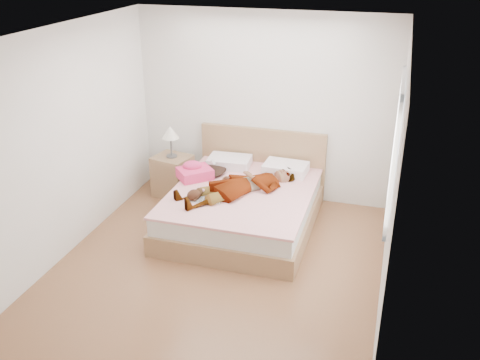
{
  "coord_description": "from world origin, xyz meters",
  "views": [
    {
      "loc": [
        1.73,
        -4.89,
        3.41
      ],
      "look_at": [
        0.0,
        0.85,
        0.7
      ],
      "focal_mm": 40.0,
      "sensor_mm": 36.0,
      "label": 1
    }
  ],
  "objects_px": {
    "towel": "(194,172)",
    "nightstand": "(173,173)",
    "phone": "(213,162)",
    "coffee_mug": "(236,193)",
    "bed": "(244,204)",
    "plush_toy": "(195,194)",
    "woman": "(240,182)",
    "magazine": "(204,198)"
  },
  "relations": [
    {
      "from": "coffee_mug",
      "to": "nightstand",
      "type": "relative_size",
      "value": 0.12
    },
    {
      "from": "magazine",
      "to": "towel",
      "type": "bearing_deg",
      "value": 122.06
    },
    {
      "from": "plush_toy",
      "to": "nightstand",
      "type": "distance_m",
      "value": 1.28
    },
    {
      "from": "coffee_mug",
      "to": "nightstand",
      "type": "distance_m",
      "value": 1.45
    },
    {
      "from": "coffee_mug",
      "to": "plush_toy",
      "type": "height_order",
      "value": "plush_toy"
    },
    {
      "from": "towel",
      "to": "plush_toy",
      "type": "distance_m",
      "value": 0.65
    },
    {
      "from": "bed",
      "to": "plush_toy",
      "type": "distance_m",
      "value": 0.75
    },
    {
      "from": "towel",
      "to": "plush_toy",
      "type": "height_order",
      "value": "towel"
    },
    {
      "from": "towel",
      "to": "phone",
      "type": "bearing_deg",
      "value": 44.95
    },
    {
      "from": "towel",
      "to": "nightstand",
      "type": "bearing_deg",
      "value": 140.73
    },
    {
      "from": "phone",
      "to": "towel",
      "type": "xyz_separation_m",
      "value": [
        -0.2,
        -0.2,
        -0.08
      ]
    },
    {
      "from": "coffee_mug",
      "to": "plush_toy",
      "type": "bearing_deg",
      "value": -153.61
    },
    {
      "from": "nightstand",
      "to": "woman",
      "type": "bearing_deg",
      "value": -26.95
    },
    {
      "from": "bed",
      "to": "nightstand",
      "type": "relative_size",
      "value": 1.98
    },
    {
      "from": "coffee_mug",
      "to": "nightstand",
      "type": "height_order",
      "value": "nightstand"
    },
    {
      "from": "nightstand",
      "to": "magazine",
      "type": "bearing_deg",
      "value": -48.55
    },
    {
      "from": "towel",
      "to": "bed",
      "type": "bearing_deg",
      "value": -8.8
    },
    {
      "from": "phone",
      "to": "towel",
      "type": "height_order",
      "value": "towel"
    },
    {
      "from": "phone",
      "to": "towel",
      "type": "distance_m",
      "value": 0.29
    },
    {
      "from": "woman",
      "to": "phone",
      "type": "xyz_separation_m",
      "value": [
        -0.5,
        0.4,
        0.05
      ]
    },
    {
      "from": "woman",
      "to": "towel",
      "type": "xyz_separation_m",
      "value": [
        -0.7,
        0.2,
        -0.03
      ]
    },
    {
      "from": "magazine",
      "to": "nightstand",
      "type": "height_order",
      "value": "nightstand"
    },
    {
      "from": "phone",
      "to": "magazine",
      "type": "xyz_separation_m",
      "value": [
        0.14,
        -0.74,
        -0.16
      ]
    },
    {
      "from": "woman",
      "to": "bed",
      "type": "bearing_deg",
      "value": 118.26
    },
    {
      "from": "magazine",
      "to": "nightstand",
      "type": "distance_m",
      "value": 1.28
    },
    {
      "from": "bed",
      "to": "plush_toy",
      "type": "bearing_deg",
      "value": -134.21
    },
    {
      "from": "towel",
      "to": "coffee_mug",
      "type": "distance_m",
      "value": 0.79
    },
    {
      "from": "woman",
      "to": "coffee_mug",
      "type": "bearing_deg",
      "value": -48.52
    },
    {
      "from": "phone",
      "to": "coffee_mug",
      "type": "xyz_separation_m",
      "value": [
        0.5,
        -0.58,
        -0.12
      ]
    },
    {
      "from": "bed",
      "to": "phone",
      "type": "bearing_deg",
      "value": 149.22
    },
    {
      "from": "woman",
      "to": "nightstand",
      "type": "relative_size",
      "value": 1.6
    },
    {
      "from": "towel",
      "to": "nightstand",
      "type": "height_order",
      "value": "nightstand"
    },
    {
      "from": "phone",
      "to": "coffee_mug",
      "type": "relative_size",
      "value": 0.72
    },
    {
      "from": "bed",
      "to": "plush_toy",
      "type": "xyz_separation_m",
      "value": [
        -0.48,
        -0.49,
        0.3
      ]
    },
    {
      "from": "phone",
      "to": "bed",
      "type": "bearing_deg",
      "value": -78.27
    },
    {
      "from": "coffee_mug",
      "to": "nightstand",
      "type": "xyz_separation_m",
      "value": [
        -1.2,
        0.79,
        -0.21
      ]
    },
    {
      "from": "phone",
      "to": "magazine",
      "type": "relative_size",
      "value": 0.18
    },
    {
      "from": "phone",
      "to": "bed",
      "type": "relative_size",
      "value": 0.04
    },
    {
      "from": "phone",
      "to": "nightstand",
      "type": "height_order",
      "value": "nightstand"
    },
    {
      "from": "towel",
      "to": "plush_toy",
      "type": "relative_size",
      "value": 2.07
    },
    {
      "from": "plush_toy",
      "to": "woman",
      "type": "bearing_deg",
      "value": 41.5
    },
    {
      "from": "woman",
      "to": "bed",
      "type": "relative_size",
      "value": 0.81
    }
  ]
}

